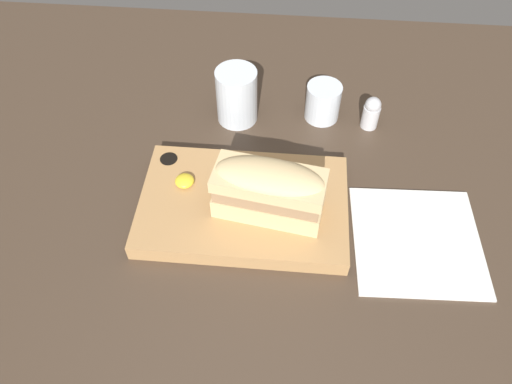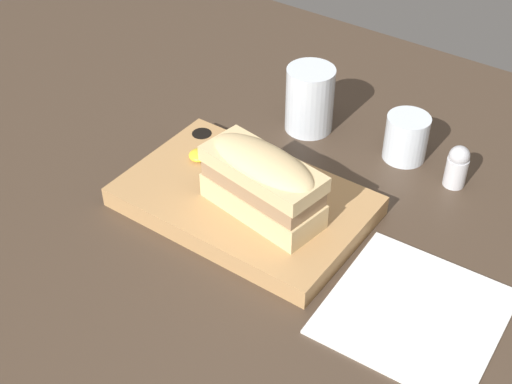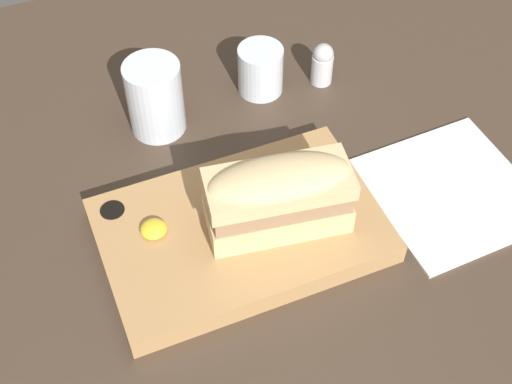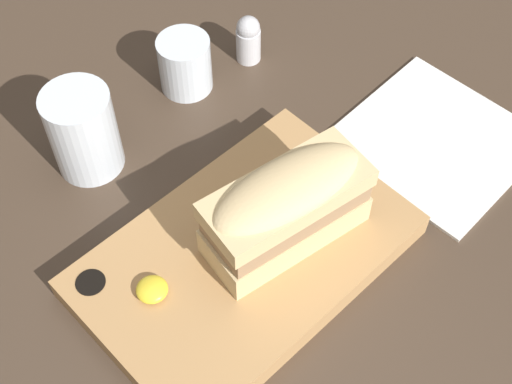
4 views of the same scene
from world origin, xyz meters
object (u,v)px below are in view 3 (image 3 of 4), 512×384
(sandwich, at_px, (278,195))
(wine_glass, at_px, (260,71))
(serving_board, at_px, (240,230))
(water_glass, at_px, (156,102))
(napkin, at_px, (451,191))
(salt_shaker, at_px, (322,63))

(sandwich, distance_m, wine_glass, 0.26)
(serving_board, bearing_deg, water_glass, 98.72)
(serving_board, distance_m, sandwich, 0.08)
(serving_board, relative_size, sandwich, 1.90)
(napkin, relative_size, salt_shaker, 3.15)
(salt_shaker, bearing_deg, water_glass, 179.74)
(wine_glass, distance_m, napkin, 0.30)
(wine_glass, distance_m, salt_shaker, 0.09)
(water_glass, bearing_deg, serving_board, -81.28)
(serving_board, relative_size, wine_glass, 4.67)
(serving_board, xyz_separation_m, salt_shaker, (0.20, 0.21, 0.02))
(serving_board, height_order, wine_glass, wine_glass)
(wine_glass, height_order, napkin, wine_glass)
(serving_board, distance_m, wine_glass, 0.26)
(sandwich, height_order, water_glass, sandwich)
(sandwich, distance_m, water_glass, 0.24)
(sandwich, relative_size, napkin, 0.84)
(napkin, xyz_separation_m, salt_shaker, (-0.06, 0.24, 0.03))
(sandwich, relative_size, wine_glass, 2.46)
(sandwich, xyz_separation_m, water_glass, (-0.07, 0.23, -0.03))
(serving_board, height_order, salt_shaker, salt_shaker)
(sandwich, height_order, salt_shaker, sandwich)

